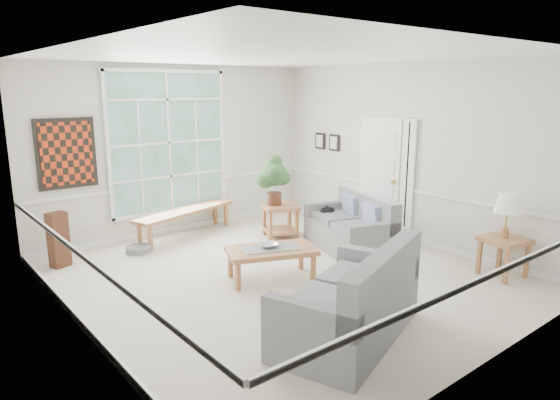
# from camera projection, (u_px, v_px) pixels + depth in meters

# --- Properties ---
(floor) EXTENTS (5.50, 6.00, 0.01)m
(floor) POSITION_uv_depth(u_px,v_px,m) (283.00, 276.00, 7.07)
(floor) COLOR beige
(floor) RESTS_ON ground
(ceiling) EXTENTS (5.50, 6.00, 0.02)m
(ceiling) POSITION_uv_depth(u_px,v_px,m) (284.00, 56.00, 6.40)
(ceiling) COLOR white
(ceiling) RESTS_ON ground
(wall_back) EXTENTS (5.50, 0.02, 3.00)m
(wall_back) POSITION_uv_depth(u_px,v_px,m) (178.00, 150.00, 9.01)
(wall_back) COLOR silver
(wall_back) RESTS_ON ground
(wall_front) EXTENTS (5.50, 0.02, 3.00)m
(wall_front) POSITION_uv_depth(u_px,v_px,m) (496.00, 214.00, 4.46)
(wall_front) COLOR silver
(wall_front) RESTS_ON ground
(wall_left) EXTENTS (0.02, 6.00, 3.00)m
(wall_left) POSITION_uv_depth(u_px,v_px,m) (74.00, 199.00, 5.05)
(wall_left) COLOR silver
(wall_left) RESTS_ON ground
(wall_right) EXTENTS (0.02, 6.00, 3.00)m
(wall_right) POSITION_uv_depth(u_px,v_px,m) (409.00, 154.00, 8.42)
(wall_right) COLOR silver
(wall_right) RESTS_ON ground
(window_back) EXTENTS (2.30, 0.08, 2.40)m
(window_back) POSITION_uv_depth(u_px,v_px,m) (169.00, 143.00, 8.82)
(window_back) COLOR white
(window_back) RESTS_ON wall_back
(entry_door) EXTENTS (0.08, 0.90, 2.10)m
(entry_door) POSITION_uv_depth(u_px,v_px,m) (379.00, 176.00, 8.95)
(entry_door) COLOR white
(entry_door) RESTS_ON floor
(door_sidelight) EXTENTS (0.08, 0.26, 1.90)m
(door_sidelight) POSITION_uv_depth(u_px,v_px,m) (408.00, 175.00, 8.45)
(door_sidelight) COLOR white
(door_sidelight) RESTS_ON wall_right
(wall_art) EXTENTS (0.90, 0.06, 1.10)m
(wall_art) POSITION_uv_depth(u_px,v_px,m) (67.00, 154.00, 7.75)
(wall_art) COLOR maroon
(wall_art) RESTS_ON wall_back
(wall_frame_near) EXTENTS (0.04, 0.26, 0.32)m
(wall_frame_near) POSITION_uv_depth(u_px,v_px,m) (334.00, 143.00, 9.71)
(wall_frame_near) COLOR black
(wall_frame_near) RESTS_ON wall_right
(wall_frame_far) EXTENTS (0.04, 0.26, 0.32)m
(wall_frame_far) POSITION_uv_depth(u_px,v_px,m) (320.00, 141.00, 10.01)
(wall_frame_far) COLOR black
(wall_frame_far) RESTS_ON wall_right
(loveseat_right) EXTENTS (1.35, 1.87, 0.91)m
(loveseat_right) POSITION_uv_depth(u_px,v_px,m) (349.00, 223.00, 8.11)
(loveseat_right) COLOR slate
(loveseat_right) RESTS_ON floor
(loveseat_front) EXTENTS (2.10, 1.56, 1.02)m
(loveseat_front) POSITION_uv_depth(u_px,v_px,m) (348.00, 292.00, 5.24)
(loveseat_front) COLOR slate
(loveseat_front) RESTS_ON floor
(coffee_table) EXTENTS (1.36, 1.06, 0.45)m
(coffee_table) POSITION_uv_depth(u_px,v_px,m) (271.00, 264.00, 6.89)
(coffee_table) COLOR #A16840
(coffee_table) RESTS_ON floor
(pewter_bowl) EXTENTS (0.34, 0.34, 0.08)m
(pewter_bowl) POSITION_uv_depth(u_px,v_px,m) (268.00, 245.00, 6.86)
(pewter_bowl) COLOR #96979B
(pewter_bowl) RESTS_ON coffee_table
(window_bench) EXTENTS (2.10, 0.94, 0.48)m
(window_bench) POSITION_uv_depth(u_px,v_px,m) (186.00, 223.00, 8.88)
(window_bench) COLOR #A16840
(window_bench) RESTS_ON floor
(end_table) EXTENTS (0.78, 0.78, 0.59)m
(end_table) POSITION_uv_depth(u_px,v_px,m) (280.00, 221.00, 8.81)
(end_table) COLOR #A16840
(end_table) RESTS_ON floor
(houseplant) EXTENTS (0.72, 0.72, 0.88)m
(houseplant) POSITION_uv_depth(u_px,v_px,m) (274.00, 180.00, 8.65)
(houseplant) COLOR #2B552A
(houseplant) RESTS_ON end_table
(side_table) EXTENTS (0.63, 0.63, 0.56)m
(side_table) POSITION_uv_depth(u_px,v_px,m) (503.00, 257.00, 7.00)
(side_table) COLOR #A16840
(side_table) RESTS_ON floor
(table_lamp) EXTENTS (0.43, 0.43, 0.63)m
(table_lamp) POSITION_uv_depth(u_px,v_px,m) (507.00, 216.00, 6.87)
(table_lamp) COLOR silver
(table_lamp) RESTS_ON side_table
(pet_bed) EXTENTS (0.51, 0.51, 0.12)m
(pet_bed) POSITION_uv_depth(u_px,v_px,m) (138.00, 249.00, 8.05)
(pet_bed) COLOR slate
(pet_bed) RESTS_ON floor
(floor_speaker) EXTENTS (0.30, 0.27, 0.83)m
(floor_speaker) POSITION_uv_depth(u_px,v_px,m) (58.00, 240.00, 7.34)
(floor_speaker) COLOR #412114
(floor_speaker) RESTS_ON floor
(cat) EXTENTS (0.31, 0.23, 0.14)m
(cat) POSITION_uv_depth(u_px,v_px,m) (327.00, 210.00, 8.60)
(cat) COLOR black
(cat) RESTS_ON loveseat_right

